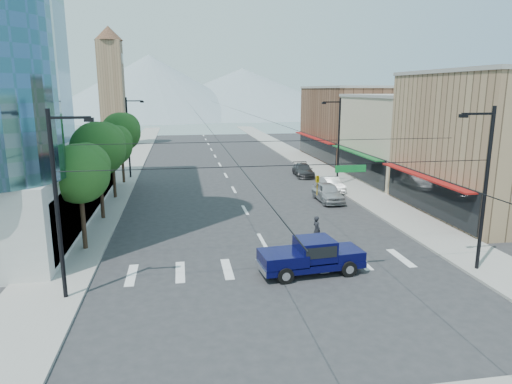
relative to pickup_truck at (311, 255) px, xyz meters
The scene contains 21 objects.
ground 1.93m from the pickup_truck, behind, with size 160.00×160.00×0.00m, color #28282B.
sidewalk_left 42.07m from the pickup_truck, 108.91° to the left, with size 4.00×120.00×0.15m, color gray.
sidewalk_right 41.13m from the pickup_truck, 75.39° to the left, with size 4.00×120.00×0.15m, color gray.
shop_near 21.29m from the pickup_truck, 28.04° to the left, with size 12.00×14.00×11.00m, color #8C6B4C.
shop_mid 30.26m from the pickup_truck, 52.32° to the left, with size 12.00×14.00×9.00m, color tan.
shop_far 44.00m from the pickup_truck, 65.21° to the left, with size 12.00×18.00×10.00m, color brown.
clock_tower 65.11m from the pickup_truck, 106.35° to the left, with size 4.80×4.80×20.40m.
mountain_left 151.04m from the pickup_truck, 96.33° to the left, with size 80.00×80.00×22.00m, color gray.
mountain_right 161.04m from the pickup_truck, 83.44° to the left, with size 90.00×90.00×18.00m, color gray.
tree_near 14.55m from the pickup_truck, 155.14° to the left, with size 3.65×3.64×6.71m.
tree_midnear 18.66m from the pickup_truck, 134.59° to the left, with size 4.09×4.09×7.52m.
tree_midfar 23.93m from the pickup_truck, 122.56° to the left, with size 3.65×3.64×6.71m.
tree_far 30.08m from the pickup_truck, 115.28° to the left, with size 4.09×4.09×7.52m.
signal_rig 4.09m from the pickup_truck, 139.79° to the right, with size 21.80×0.20×9.00m.
lamp_pole_nw 32.46m from the pickup_truck, 112.43° to the left, with size 2.00×0.25×9.00m.
lamp_pole_ne 23.91m from the pickup_truck, 67.47° to the left, with size 2.00×0.25×9.00m.
pickup_truck is the anchor object (origin of this frame).
pedestrian 4.99m from the pickup_truck, 69.44° to the left, with size 0.68×0.44×1.85m, color black.
parked_car_near 16.73m from the pickup_truck, 68.54° to the left, with size 1.97×4.89×1.66m, color #A4A5A9.
parked_car_mid 20.96m from the pickup_truck, 68.23° to the left, with size 1.48×4.26×1.40m, color white.
parked_car_far 28.69m from the pickup_truck, 75.52° to the left, with size 1.99×4.89×1.42m, color #303033.
Camera 1 is at (-5.16, -22.34, 9.80)m, focal length 32.00 mm.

